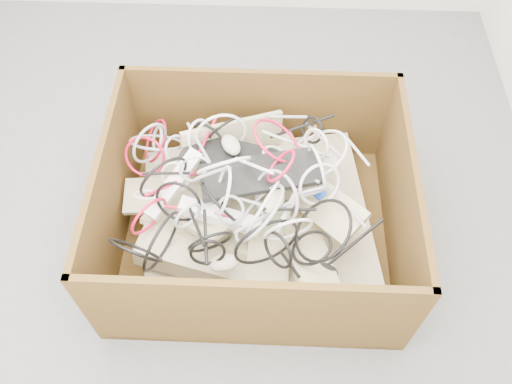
{
  "coord_description": "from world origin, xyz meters",
  "views": [
    {
      "loc": [
        0.26,
        -1.25,
        1.98
      ],
      "look_at": [
        0.21,
        -0.09,
        0.3
      ],
      "focal_mm": 36.92,
      "sensor_mm": 36.0,
      "label": 1
    }
  ],
  "objects_px": {
    "power_strip_left": "(174,184)",
    "power_strip_right": "(220,216)",
    "vga_plug": "(319,193)",
    "cardboard_box": "(252,219)"
  },
  "relations": [
    {
      "from": "cardboard_box",
      "to": "power_strip_right",
      "type": "xyz_separation_m",
      "value": [
        -0.11,
        -0.12,
        0.21
      ]
    },
    {
      "from": "vga_plug",
      "to": "cardboard_box",
      "type": "bearing_deg",
      "value": -141.26
    },
    {
      "from": "cardboard_box",
      "to": "power_strip_right",
      "type": "bearing_deg",
      "value": -131.69
    },
    {
      "from": "power_strip_right",
      "to": "power_strip_left",
      "type": "bearing_deg",
      "value": 155.22
    },
    {
      "from": "power_strip_right",
      "to": "vga_plug",
      "type": "relative_size",
      "value": 6.81
    },
    {
      "from": "power_strip_right",
      "to": "vga_plug",
      "type": "distance_m",
      "value": 0.38
    },
    {
      "from": "power_strip_left",
      "to": "power_strip_right",
      "type": "bearing_deg",
      "value": -92.61
    },
    {
      "from": "cardboard_box",
      "to": "vga_plug",
      "type": "xyz_separation_m",
      "value": [
        0.25,
        -0.02,
        0.22
      ]
    },
    {
      "from": "power_strip_right",
      "to": "cardboard_box",
      "type": "bearing_deg",
      "value": 58.77
    },
    {
      "from": "power_strip_left",
      "to": "vga_plug",
      "type": "bearing_deg",
      "value": -59.75
    }
  ]
}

